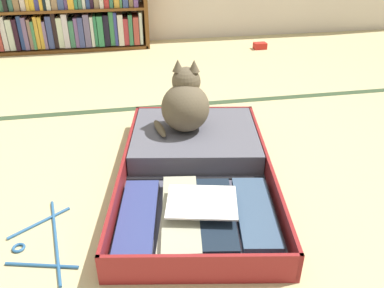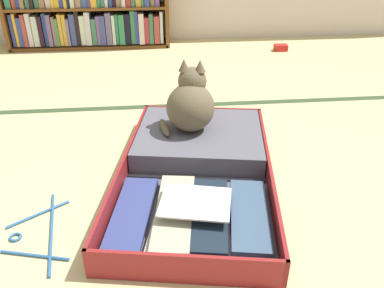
{
  "view_description": "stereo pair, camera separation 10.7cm",
  "coord_description": "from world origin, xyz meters",
  "px_view_note": "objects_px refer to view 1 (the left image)",
  "views": [
    {
      "loc": [
        -0.15,
        -1.02,
        0.89
      ],
      "look_at": [
        0.08,
        0.22,
        0.17
      ],
      "focal_mm": 36.52,
      "sensor_mm": 36.0,
      "label": 1
    },
    {
      "loc": [
        -0.04,
        -1.04,
        0.89
      ],
      "look_at": [
        0.08,
        0.22,
        0.17
      ],
      "focal_mm": 36.52,
      "sensor_mm": 36.0,
      "label": 2
    }
  ],
  "objects_px": {
    "open_suitcase": "(196,162)",
    "black_cat": "(185,104)",
    "small_red_pouch": "(260,46)",
    "clothes_hanger": "(44,242)"
  },
  "relations": [
    {
      "from": "small_red_pouch",
      "to": "clothes_hanger",
      "type": "bearing_deg",
      "value": -125.21
    },
    {
      "from": "black_cat",
      "to": "small_red_pouch",
      "type": "relative_size",
      "value": 2.98
    },
    {
      "from": "black_cat",
      "to": "open_suitcase",
      "type": "bearing_deg",
      "value": -87.01
    },
    {
      "from": "clothes_hanger",
      "to": "black_cat",
      "type": "bearing_deg",
      "value": 43.18
    },
    {
      "from": "clothes_hanger",
      "to": "open_suitcase",
      "type": "bearing_deg",
      "value": 30.01
    },
    {
      "from": "open_suitcase",
      "to": "small_red_pouch",
      "type": "distance_m",
      "value": 1.88
    },
    {
      "from": "clothes_hanger",
      "to": "small_red_pouch",
      "type": "xyz_separation_m",
      "value": [
        1.41,
        2.0,
        0.02
      ]
    },
    {
      "from": "black_cat",
      "to": "small_red_pouch",
      "type": "xyz_separation_m",
      "value": [
        0.87,
        1.49,
        -0.19
      ]
    },
    {
      "from": "open_suitcase",
      "to": "black_cat",
      "type": "relative_size",
      "value": 3.6
    },
    {
      "from": "black_cat",
      "to": "clothes_hanger",
      "type": "height_order",
      "value": "black_cat"
    }
  ]
}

